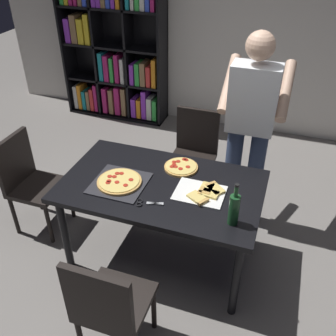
{
  "coord_description": "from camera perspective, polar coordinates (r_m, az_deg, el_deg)",
  "views": [
    {
      "loc": [
        0.8,
        -2.16,
        2.46
      ],
      "look_at": [
        0.0,
        0.15,
        0.8
      ],
      "focal_mm": 40.8,
      "sensor_mm": 36.0,
      "label": 1
    }
  ],
  "objects": [
    {
      "name": "ground_plane",
      "position": [
        3.37,
        -0.85,
        -12.7
      ],
      "size": [
        12.0,
        12.0,
        0.0
      ],
      "primitive_type": "plane",
      "color": "gray"
    },
    {
      "name": "back_wall",
      "position": [
        4.94,
        10.02,
        21.36
      ],
      "size": [
        6.4,
        0.1,
        2.8
      ],
      "primitive_type": "cube",
      "color": "silver",
      "rests_on": "ground_plane"
    },
    {
      "name": "dining_table",
      "position": [
        2.92,
        -0.96,
        -3.67
      ],
      "size": [
        1.51,
        0.9,
        0.75
      ],
      "color": "black",
      "rests_on": "ground_plane"
    },
    {
      "name": "chair_near_camera",
      "position": [
        2.44,
        -8.86,
        -19.51
      ],
      "size": [
        0.42,
        0.42,
        0.9
      ],
      "color": "black",
      "rests_on": "ground_plane"
    },
    {
      "name": "chair_far_side",
      "position": [
        3.74,
        3.93,
        2.74
      ],
      "size": [
        0.42,
        0.42,
        0.9
      ],
      "color": "black",
      "rests_on": "ground_plane"
    },
    {
      "name": "chair_left_end",
      "position": [
        3.55,
        -20.11,
        -1.45
      ],
      "size": [
        0.42,
        0.42,
        0.9
      ],
      "color": "black",
      "rests_on": "ground_plane"
    },
    {
      "name": "bookshelf",
      "position": [
        5.31,
        -8.11,
        17.33
      ],
      "size": [
        1.4,
        0.35,
        1.95
      ],
      "color": "black",
      "rests_on": "ground_plane"
    },
    {
      "name": "person_serving_pizza",
      "position": [
        3.24,
        12.17,
        6.53
      ],
      "size": [
        0.55,
        0.54,
        1.75
      ],
      "color": "#38476B",
      "rests_on": "ground_plane"
    },
    {
      "name": "pepperoni_pizza_on_tray",
      "position": [
        2.89,
        -7.27,
        -2.09
      ],
      "size": [
        0.4,
        0.4,
        0.04
      ],
      "color": "#2D2D33",
      "rests_on": "dining_table"
    },
    {
      "name": "pizza_slices_on_towel",
      "position": [
        2.78,
        5.29,
        -3.67
      ],
      "size": [
        0.36,
        0.3,
        0.03
      ],
      "color": "white",
      "rests_on": "dining_table"
    },
    {
      "name": "wine_bottle",
      "position": [
        2.5,
        9.84,
        -6.03
      ],
      "size": [
        0.07,
        0.07,
        0.32
      ],
      "color": "#194723",
      "rests_on": "dining_table"
    },
    {
      "name": "kitchen_scissors",
      "position": [
        2.69,
        -3.45,
        -5.23
      ],
      "size": [
        0.2,
        0.1,
        0.01
      ],
      "color": "silver",
      "rests_on": "dining_table"
    },
    {
      "name": "second_pizza_plain",
      "position": [
        3.04,
        1.96,
        0.16
      ],
      "size": [
        0.27,
        0.27,
        0.03
      ],
      "color": "tan",
      "rests_on": "dining_table"
    }
  ]
}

